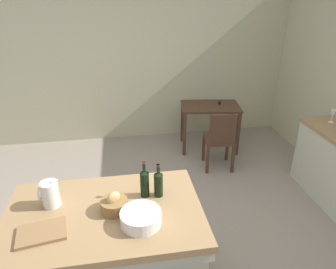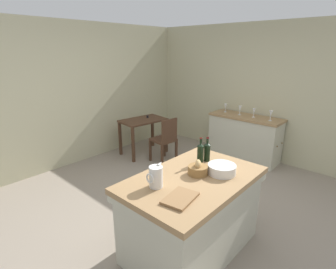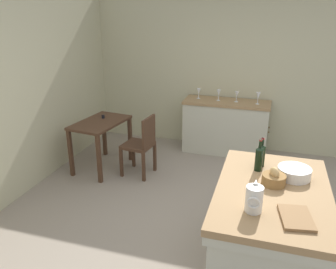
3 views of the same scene
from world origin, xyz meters
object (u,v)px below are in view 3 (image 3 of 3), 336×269
Objects in this scene: cutting_board at (296,218)px; wine_glass_left at (237,95)px; wine_bottle_dark at (261,155)px; side_cabinet at (225,127)px; island_table at (268,229)px; wash_bowl at (294,173)px; bread_basket at (274,179)px; wooden_chair at (141,144)px; writing_desk at (101,129)px; pitcher at (254,199)px; wine_glass_middle at (219,93)px; wine_glass_right at (199,92)px; wine_bottle_amber at (259,158)px; wine_glass_far_left at (258,96)px.

wine_glass_left is (3.14, 0.79, 0.11)m from cutting_board.
wine_glass_left is (2.30, 0.49, 0.00)m from wine_bottle_dark.
side_cabinet is 4.86× the size of wine_bottle_dark.
island_table is 0.55m from wash_bowl.
bread_basket is 1.21× the size of wine_glass_left.
bread_basket is (-1.45, -1.79, 0.45)m from wooden_chair.
pitcher is (-1.96, -2.31, 0.36)m from writing_desk.
bread_basket is 2.72m from wine_glass_left.
cutting_board is at bearing 179.69° from wash_bowl.
side_cabinet is 8.27× the size of wine_glass_left.
wine_glass_middle is at bearing 18.81° from wine_bottle_dark.
writing_desk is 5.73× the size of wine_glass_left.
wine_glass_left is (0.00, -0.15, 0.55)m from side_cabinet.
wine_glass_left is at bearing -88.43° from side_cabinet.
wash_bowl is 0.35m from wine_bottle_dark.
wine_bottle_dark is 2.58m from wine_glass_right.
pitcher is 0.72m from wine_bottle_amber.
writing_desk is (-1.16, 1.68, 0.18)m from side_cabinet.
wine_glass_right is at bearing 86.93° from wine_glass_left.
writing_desk is at bearing 124.45° from side_cabinet.
wine_glass_far_left is (2.36, 0.14, 0.00)m from wine_bottle_amber.
wine_bottle_dark reaches higher than side_cabinet.
bread_basket is 1.09× the size of wine_glass_far_left.
writing_desk is 2.88m from bread_basket.
side_cabinet is 5.64× the size of pitcher.
wine_bottle_amber is at bearing -155.68° from wine_glass_right.
wash_bowl is at bearing -25.42° from pitcher.
wine_bottle_amber is at bearing 171.04° from wine_bottle_dark.
wine_bottle_amber is at bearing -168.81° from wine_glass_left.
wine_glass_right is at bearing 85.71° from wine_glass_far_left.
writing_desk is 5.78× the size of wine_glass_right.
wine_glass_far_left is (2.42, 0.46, 0.08)m from wash_bowl.
wine_bottle_dark is 0.11m from wine_bottle_amber.
wash_bowl is at bearing -32.75° from island_table.
side_cabinet is 0.58m from wine_glass_middle.
side_cabinet is at bearing 20.91° from wash_bowl.
wine_glass_left reaches higher than wine_glass_right.
wooden_chair is at bearing -93.62° from writing_desk.
side_cabinet is 2.68m from wash_bowl.
bread_basket is at bearing -128.86° from wooden_chair.
wine_glass_left is at bearing 13.18° from bread_basket.
island_table is at bearing -155.37° from wine_bottle_amber.
bread_basket is at bearing 2.76° from island_table.
wine_bottle_amber is (-2.40, -0.62, 0.56)m from side_cabinet.
wine_glass_right is at bearing 19.33° from pitcher.
wine_glass_far_left reaches higher than wooden_chair.
side_cabinet is at bearing 91.57° from wine_glass_left.
bread_basket is 0.64× the size of cutting_board.
wine_bottle_dark reaches higher than bread_basket.
cutting_board is 1.71× the size of wine_glass_far_left.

